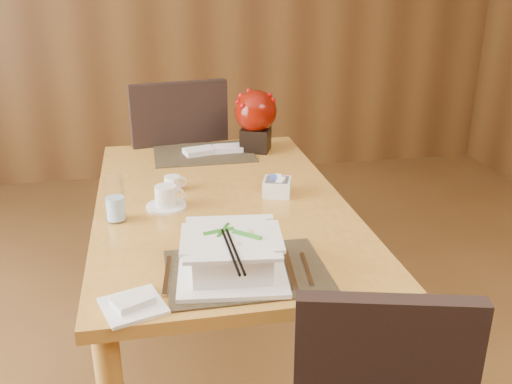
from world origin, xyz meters
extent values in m
cube|color=gold|center=(0.00, 0.60, 0.73)|extent=(0.90, 1.50, 0.04)
cylinder|color=gold|center=(-0.39, 1.29, 0.35)|extent=(0.07, 0.07, 0.71)
cylinder|color=gold|center=(0.39, 1.29, 0.35)|extent=(0.07, 0.07, 0.71)
cube|color=black|center=(0.00, 0.05, 0.75)|extent=(0.45, 0.33, 0.01)
cube|color=black|center=(0.00, 1.15, 0.75)|extent=(0.45, 0.33, 0.01)
cube|color=white|center=(-0.04, 0.05, 0.76)|extent=(0.33, 0.33, 0.01)
cube|color=white|center=(-0.04, 0.05, 0.81)|extent=(0.24, 0.24, 0.10)
cylinder|color=#D3C871|center=(-0.04, 0.05, 0.82)|extent=(0.20, 0.20, 0.08)
cylinder|color=white|center=(-0.20, 0.56, 0.75)|extent=(0.14, 0.14, 0.01)
cylinder|color=white|center=(-0.20, 0.56, 0.80)|extent=(0.09, 0.09, 0.07)
cylinder|color=black|center=(-0.20, 0.56, 0.83)|extent=(0.07, 0.07, 0.01)
cylinder|color=white|center=(-0.37, 0.48, 0.83)|extent=(0.09, 0.09, 0.16)
cube|color=white|center=(0.22, 0.60, 0.78)|extent=(0.13, 0.13, 0.06)
cube|color=black|center=(0.24, 1.16, 0.80)|extent=(0.17, 0.17, 0.11)
sphere|color=maroon|center=(0.24, 1.16, 0.94)|extent=(0.19, 0.19, 0.19)
cube|color=white|center=(-0.31, -0.07, 0.75)|extent=(0.18, 0.18, 0.01)
cube|color=black|center=(-0.13, 1.56, 0.49)|extent=(0.55, 0.55, 0.06)
cube|color=black|center=(-0.09, 1.34, 0.78)|extent=(0.47, 0.12, 0.53)
cylinder|color=black|center=(0.04, 1.79, 0.23)|extent=(0.04, 0.04, 0.45)
cylinder|color=black|center=(0.10, 1.39, 0.23)|extent=(0.04, 0.04, 0.45)
cylinder|color=black|center=(-0.35, 1.73, 0.23)|extent=(0.04, 0.04, 0.45)
cylinder|color=black|center=(-0.29, 1.33, 0.23)|extent=(0.04, 0.04, 0.45)
camera|label=1|loc=(-0.25, -1.34, 1.56)|focal=40.00mm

